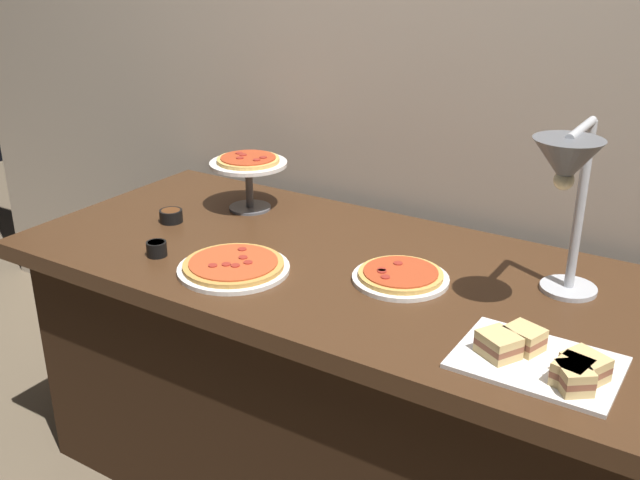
# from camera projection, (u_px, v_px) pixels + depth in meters

# --- Properties ---
(back_wall) EXTENTS (4.40, 0.04, 2.40)m
(back_wall) POSITION_uv_depth(u_px,v_px,m) (433.00, 73.00, 2.22)
(back_wall) COLOR #B7A893
(back_wall) RESTS_ON ground_plane
(buffet_table) EXTENTS (1.90, 0.84, 0.76)m
(buffet_table) POSITION_uv_depth(u_px,v_px,m) (346.00, 380.00, 2.14)
(buffet_table) COLOR #422816
(buffet_table) RESTS_ON ground_plane
(heat_lamp) EXTENTS (0.15, 0.34, 0.44)m
(heat_lamp) POSITION_uv_depth(u_px,v_px,m) (568.00, 178.00, 1.59)
(heat_lamp) COLOR #B7BABF
(heat_lamp) RESTS_ON buffet_table
(pizza_plate_front) EXTENTS (0.25, 0.25, 0.03)m
(pizza_plate_front) POSITION_uv_depth(u_px,v_px,m) (400.00, 276.00, 1.89)
(pizza_plate_front) COLOR white
(pizza_plate_front) RESTS_ON buffet_table
(pizza_plate_center) EXTENTS (0.30, 0.30, 0.03)m
(pizza_plate_center) POSITION_uv_depth(u_px,v_px,m) (234.00, 266.00, 1.95)
(pizza_plate_center) COLOR white
(pizza_plate_center) RESTS_ON buffet_table
(pizza_plate_raised_stand) EXTENTS (0.25, 0.25, 0.18)m
(pizza_plate_raised_stand) POSITION_uv_depth(u_px,v_px,m) (249.00, 168.00, 2.34)
(pizza_plate_raised_stand) COLOR #595B60
(pizza_plate_raised_stand) RESTS_ON buffet_table
(sandwich_platter) EXTENTS (0.33, 0.24, 0.06)m
(sandwich_platter) POSITION_uv_depth(u_px,v_px,m) (544.00, 360.00, 1.50)
(sandwich_platter) COLOR white
(sandwich_platter) RESTS_ON buffet_table
(sauce_cup_near) EXTENTS (0.06, 0.06, 0.04)m
(sauce_cup_near) POSITION_uv_depth(u_px,v_px,m) (157.00, 248.00, 2.04)
(sauce_cup_near) COLOR black
(sauce_cup_near) RESTS_ON buffet_table
(sauce_cup_far) EXTENTS (0.07, 0.07, 0.04)m
(sauce_cup_far) POSITION_uv_depth(u_px,v_px,m) (171.00, 216.00, 2.28)
(sauce_cup_far) COLOR black
(sauce_cup_far) RESTS_ON buffet_table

